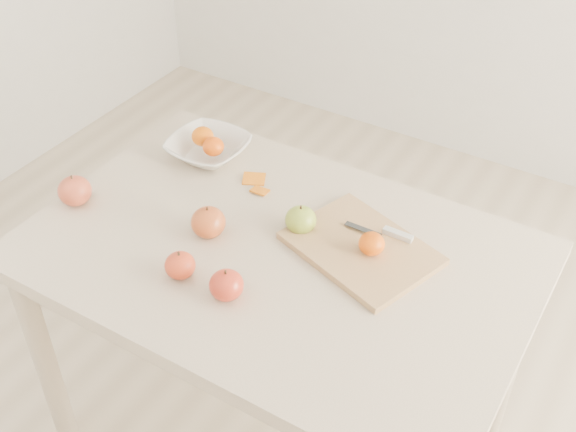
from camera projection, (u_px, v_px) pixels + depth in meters
The scene contains 14 objects.
table at pixel (278, 280), 1.79m from camera, with size 1.20×0.80×0.75m.
cutting_board at pixel (361, 248), 1.72m from camera, with size 0.34×0.25×0.02m, color tan.
board_tangerine at pixel (372, 244), 1.67m from camera, with size 0.06×0.06×0.05m, color #CF5907.
fruit_bowl at pixel (208, 148), 2.02m from camera, with size 0.22×0.22×0.05m, color white.
bowl_tangerine_near at pixel (203, 136), 2.02m from camera, with size 0.06×0.06×0.05m, color #D25A07.
bowl_tangerine_far at pixel (213, 146), 1.98m from camera, with size 0.06×0.06×0.05m, color #D34807.
orange_peel_a at pixel (254, 180), 1.94m from camera, with size 0.06×0.04×0.00m, color orange.
orange_peel_b at pixel (260, 191), 1.90m from camera, with size 0.04×0.04×0.00m, color #D3670E.
paring_knife at pixel (392, 234), 1.73m from camera, with size 0.17×0.04×0.01m.
apple_green at pixel (301, 220), 1.76m from camera, with size 0.08×0.08×0.07m, color olive.
apple_red_d at pixel (75, 191), 1.84m from camera, with size 0.09×0.09×0.08m, color maroon.
apple_red_c at pixel (180, 265), 1.64m from camera, with size 0.07×0.07×0.06m, color #A3200F.
apple_red_e at pixel (226, 285), 1.58m from camera, with size 0.08×0.08×0.07m, color #9E0A0D.
apple_red_b at pixel (208, 222), 1.75m from camera, with size 0.09×0.09×0.08m, color maroon.
Camera 1 is at (0.69, -1.09, 1.90)m, focal length 45.00 mm.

